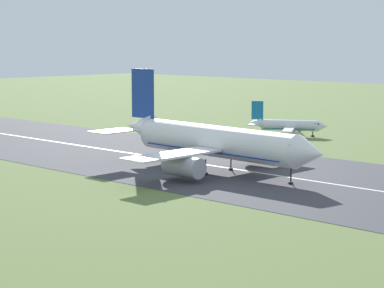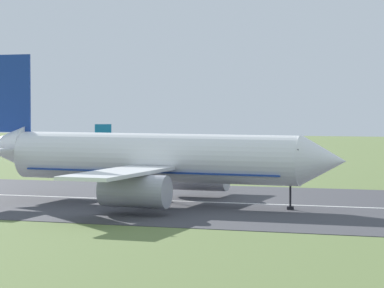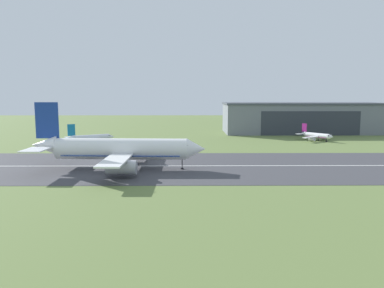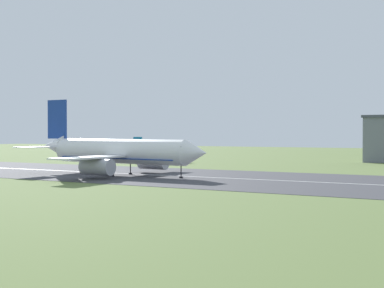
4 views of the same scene
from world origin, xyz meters
name	(u,v)px [view 2 (image 2 of 4)]	position (x,y,z in m)	size (l,w,h in m)	color
runway_strip	(183,201)	(0.00, 124.37, 0.03)	(437.65, 48.26, 0.06)	#3D3D42
runway_centreline	(183,201)	(0.00, 124.37, 0.07)	(393.88, 0.70, 0.01)	silver
airplane_landing	(152,159)	(-2.23, 119.59, 5.61)	(48.49, 44.28, 18.75)	white
airplane_parked_centre	(146,158)	(-24.12, 172.44, 2.69)	(20.56, 20.15, 8.94)	silver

